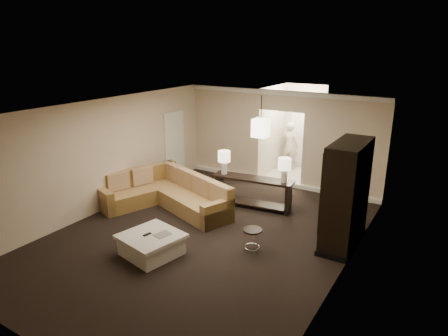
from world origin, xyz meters
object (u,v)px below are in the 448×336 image
Objects in this scene: armoire at (345,197)px; drink_table at (252,235)px; console_table at (253,190)px; sectional_sofa at (167,194)px; coffee_table at (152,244)px; person at (290,143)px.

drink_table is (-1.48, -1.25, -0.72)m from armoire.
armoire reaches higher than console_table.
sectional_sofa is 2.22m from console_table.
drink_table is at bearing -139.76° from armoire.
armoire is (3.14, 2.43, 0.84)m from coffee_table.
armoire is at bearing 24.51° from sectional_sofa.
coffee_table is 6.83m from person.
person is (-1.54, 5.62, 0.54)m from drink_table.
sectional_sofa is at bearing -156.50° from console_table.
coffee_table is 4.06m from armoire.
sectional_sofa is 1.67× the size of console_table.
armoire reaches higher than drink_table.
drink_table is at bearing 35.30° from coffee_table.
sectional_sofa is 2.44m from coffee_table.
person reaches higher than drink_table.
armoire is (2.52, -0.77, 0.59)m from console_table.
drink_table is 5.85m from person.
drink_table is 0.27× the size of person.
armoire reaches higher than coffee_table.
armoire is at bearing 40.24° from drink_table.
console_table is at bearing 50.59° from sectional_sofa.
console_table is (1.91, 1.13, 0.13)m from sectional_sofa.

